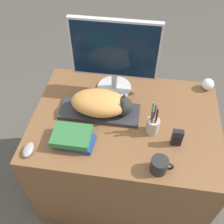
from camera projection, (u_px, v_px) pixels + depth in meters
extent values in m
cube|color=brown|center=(124.00, 154.00, 1.83)|extent=(1.10, 0.79, 0.77)
cube|color=#2D2D33|center=(100.00, 112.00, 1.56)|extent=(0.47, 0.17, 0.02)
ellipsoid|color=#D18C47|center=(99.00, 103.00, 1.51)|extent=(0.33, 0.20, 0.13)
sphere|color=#262626|center=(123.00, 106.00, 1.50)|extent=(0.11, 0.11, 0.11)
cone|color=#262626|center=(123.00, 103.00, 1.44)|extent=(0.04, 0.04, 0.04)
cone|color=#262626|center=(124.00, 96.00, 1.48)|extent=(0.04, 0.04, 0.04)
cylinder|color=#B7B7BC|center=(114.00, 87.00, 1.71)|extent=(0.22, 0.22, 0.02)
cylinder|color=#B7B7BC|center=(114.00, 80.00, 1.66)|extent=(0.04, 0.04, 0.11)
cube|color=#B7B7BC|center=(115.00, 49.00, 1.50)|extent=(0.52, 0.03, 0.37)
cube|color=black|center=(114.00, 50.00, 1.49)|extent=(0.49, 0.01, 0.34)
ellipsoid|color=gray|center=(28.00, 150.00, 1.38)|extent=(0.05, 0.10, 0.03)
cylinder|color=black|center=(159.00, 165.00, 1.28)|extent=(0.09, 0.09, 0.08)
torus|color=black|center=(168.00, 166.00, 1.28)|extent=(0.06, 0.01, 0.06)
cylinder|color=#B2A893|center=(153.00, 126.00, 1.44)|extent=(0.07, 0.07, 0.09)
cylinder|color=orange|center=(157.00, 119.00, 1.40)|extent=(0.01, 0.01, 0.14)
cylinder|color=#1E47B2|center=(154.00, 115.00, 1.40)|extent=(0.01, 0.01, 0.16)
cylinder|color=#338C38|center=(152.00, 115.00, 1.39)|extent=(0.01, 0.01, 0.18)
cylinder|color=#B21E1E|center=(152.00, 121.00, 1.39)|extent=(0.01, 0.01, 0.14)
cylinder|color=black|center=(156.00, 120.00, 1.38)|extent=(0.01, 0.01, 0.16)
sphere|color=silver|center=(208.00, 84.00, 1.69)|extent=(0.08, 0.08, 0.08)
cube|color=black|center=(177.00, 138.00, 1.38)|extent=(0.06, 0.03, 0.11)
cube|color=black|center=(176.00, 142.00, 1.38)|extent=(0.04, 0.00, 0.05)
cube|color=navy|center=(75.00, 141.00, 1.41)|extent=(0.22, 0.14, 0.03)
cube|color=#2D6B38|center=(72.00, 136.00, 1.39)|extent=(0.21, 0.16, 0.04)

